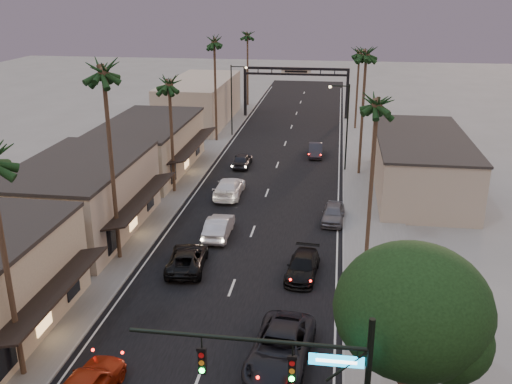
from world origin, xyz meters
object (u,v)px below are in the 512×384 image
(streetlight_left, at_px, (234,94))
(palm_ld, at_px, (214,38))
(palm_far, at_px, (247,32))
(traffic_signal, at_px, (312,382))
(arch, at_px, (296,80))
(palm_lb, at_px, (103,66))
(oncoming_pickup, at_px, (187,258))
(palm_rb, at_px, (367,50))
(curbside_near, at_px, (280,348))
(palm_rc, at_px, (360,50))
(palm_ra, at_px, (378,98))
(oncoming_silver, at_px, (219,227))
(streetlight_right, at_px, (345,120))
(curbside_black, at_px, (303,266))
(corner_tree, at_px, (414,315))
(palm_lc, at_px, (169,79))

(streetlight_left, distance_m, palm_ld, 7.88)
(palm_ld, height_order, palm_far, palm_ld)
(traffic_signal, bearing_deg, arch, 94.93)
(palm_lb, distance_m, oncoming_pickup, 13.68)
(palm_rb, distance_m, curbside_near, 34.54)
(streetlight_left, xyz_separation_m, palm_rc, (15.52, 6.00, 5.14))
(palm_ld, relative_size, palm_ra, 1.08)
(palm_ld, relative_size, oncoming_silver, 2.92)
(arch, bearing_deg, curbside_near, -86.21)
(palm_ld, bearing_deg, streetlight_left, 60.75)
(streetlight_left, height_order, oncoming_pickup, streetlight_left)
(palm_ld, height_order, oncoming_silver, palm_ld)
(palm_rc, bearing_deg, palm_ld, -152.38)
(streetlight_right, xyz_separation_m, oncoming_silver, (-9.35, -18.26, -4.53))
(palm_far, height_order, oncoming_pickup, palm_far)
(streetlight_right, distance_m, palm_lb, 28.89)
(palm_ld, distance_m, palm_ra, 35.47)
(streetlight_left, xyz_separation_m, palm_lb, (-1.68, -36.00, 8.06))
(palm_rb, height_order, curbside_black, palm_rb)
(arch, distance_m, palm_rb, 28.24)
(palm_ld, bearing_deg, corner_tree, -69.19)
(streetlight_right, distance_m, palm_ld, 19.78)
(palm_lb, relative_size, palm_lc, 1.25)
(curbside_near, bearing_deg, traffic_signal, -70.73)
(streetlight_right, relative_size, oncoming_silver, 1.85)
(streetlight_right, bearing_deg, curbside_black, -96.17)
(palm_lc, xyz_separation_m, palm_rb, (17.20, 8.00, 1.95))
(corner_tree, relative_size, palm_rc, 0.72)
(curbside_near, bearing_deg, oncoming_pickup, 133.86)
(traffic_signal, xyz_separation_m, palm_rc, (2.91, 60.00, 5.39))
(palm_rc, bearing_deg, palm_rb, -90.00)
(traffic_signal, relative_size, curbside_near, 1.36)
(palm_rc, xyz_separation_m, palm_far, (-16.90, 14.00, 0.97))
(arch, bearing_deg, palm_ld, -119.83)
(palm_ra, relative_size, oncoming_silver, 2.71)
(palm_rb, bearing_deg, palm_lc, -155.06)
(streetlight_right, bearing_deg, palm_lc, -149.89)
(traffic_signal, relative_size, palm_rb, 0.60)
(palm_lb, bearing_deg, curbside_near, -39.33)
(streetlight_right, xyz_separation_m, palm_lb, (-15.52, -23.00, 8.06))
(palm_ra, bearing_deg, palm_rb, 90.00)
(corner_tree, height_order, palm_rc, palm_rc)
(palm_ra, xyz_separation_m, curbside_near, (-4.75, -12.20, -10.58))
(oncoming_silver, bearing_deg, palm_ld, -78.31)
(palm_lc, relative_size, palm_ld, 0.86)
(oncoming_pickup, bearing_deg, oncoming_silver, -106.34)
(palm_rc, xyz_separation_m, oncoming_pickup, (-12.08, -42.76, -9.74))
(traffic_signal, bearing_deg, palm_rc, 87.22)
(palm_rc, bearing_deg, curbside_black, -95.68)
(curbside_near, bearing_deg, streetlight_left, 109.15)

